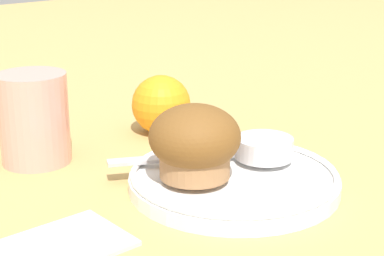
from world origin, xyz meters
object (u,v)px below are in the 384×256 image
Objects in this scene: butter_knife at (198,156)px; orange_fruit at (161,105)px; muffin at (195,142)px; juice_glass at (34,118)px.

butter_knife is 0.15m from orange_fruit.
butter_knife is at bearing -113.35° from orange_fruit.
juice_glass is at bearing 111.58° from muffin.
orange_fruit is (0.06, 0.14, 0.01)m from butter_knife.
butter_knife is 1.74× the size of juice_glass.
juice_glass is (-0.07, 0.18, -0.00)m from muffin.
butter_knife is 0.18m from juice_glass.
juice_glass is (-0.17, 0.01, 0.01)m from orange_fruit.
muffin is at bearing -118.70° from orange_fruit.
muffin is 0.06m from butter_knife.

